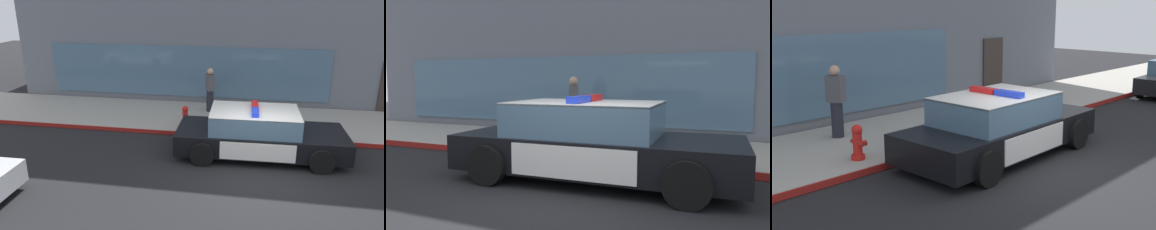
{
  "view_description": "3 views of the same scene",
  "coord_description": "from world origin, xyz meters",
  "views": [
    {
      "loc": [
        -0.3,
        -8.77,
        4.64
      ],
      "look_at": [
        -2.25,
        2.45,
        0.74
      ],
      "focal_mm": 33.92,
      "sensor_mm": 36.0,
      "label": 1
    },
    {
      "loc": [
        2.11,
        -4.59,
        1.75
      ],
      "look_at": [
        -0.91,
        2.61,
        1.01
      ],
      "focal_mm": 33.97,
      "sensor_mm": 36.0,
      "label": 2
    },
    {
      "loc": [
        -7.78,
        -5.03,
        3.2
      ],
      "look_at": [
        -0.3,
        2.15,
        0.82
      ],
      "focal_mm": 44.77,
      "sensor_mm": 36.0,
      "label": 3
    }
  ],
  "objects": [
    {
      "name": "police_cruiser",
      "position": [
        -0.07,
        1.31,
        0.68
      ],
      "size": [
        4.92,
        2.22,
        1.49
      ],
      "rotation": [
        0.0,
        0.0,
        0.03
      ],
      "color": "black",
      "rests_on": "ground"
    },
    {
      "name": "ground",
      "position": [
        0.0,
        0.0,
        0.0
      ],
      "size": [
        48.0,
        48.0,
        0.0
      ],
      "primitive_type": "plane",
      "color": "black"
    },
    {
      "name": "pedestrian_on_sidewalk",
      "position": [
        -1.93,
        4.73,
        1.01
      ],
      "size": [
        0.4,
        0.47,
        1.71
      ],
      "rotation": [
        0.0,
        0.0,
        0.43
      ],
      "color": "#23232D",
      "rests_on": "sidewalk"
    },
    {
      "name": "fire_hydrant",
      "position": [
        -2.57,
        2.95,
        0.5
      ],
      "size": [
        0.34,
        0.39,
        0.73
      ],
      "color": "red",
      "rests_on": "sidewalk"
    },
    {
      "name": "sidewalk",
      "position": [
        0.0,
        4.12,
        0.07
      ],
      "size": [
        48.0,
        3.45,
        0.15
      ],
      "primitive_type": "cube",
      "color": "#A39E93",
      "rests_on": "ground"
    },
    {
      "name": "curb_red_paint",
      "position": [
        0.0,
        2.38,
        0.08
      ],
      "size": [
        28.8,
        0.04,
        0.14
      ],
      "primitive_type": "cube",
      "color": "maroon",
      "rests_on": "ground"
    }
  ]
}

